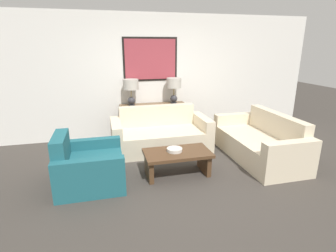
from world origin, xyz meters
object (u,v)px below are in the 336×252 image
Objects in this scene: table_lamp_left at (131,87)px; couch_by_side at (260,143)px; table_lamp_right at (174,86)px; armchair_near_back_wall at (88,167)px; console_table at (153,121)px; couch_by_back_wall at (160,135)px; decorative_bowl at (174,150)px; coffee_table at (177,158)px.

table_lamp_left reaches higher than couch_by_side.
couch_by_side is at bearing -52.83° from table_lamp_right.
armchair_near_back_wall is (-0.87, -1.82, -0.88)m from table_lamp_left.
table_lamp_left reaches higher than armchair_near_back_wall.
armchair_near_back_wall is at bearing -126.29° from console_table.
couch_by_back_wall is at bearing 39.77° from armchair_near_back_wall.
decorative_bowl is (0.45, -1.83, -0.73)m from table_lamp_left.
coffee_table is (0.48, -1.86, -0.86)m from table_lamp_left.
table_lamp_left is 1.21m from couch_by_back_wall.
console_table is 0.76× the size of couch_by_side.
table_lamp_right is (0.93, 0.00, 0.00)m from table_lamp_left.
couch_by_side is 1.67m from coffee_table.
couch_by_side reaches higher than armchair_near_back_wall.
console_table is at bearing 0.00° from table_lamp_left.
couch_by_side is at bearing -36.53° from table_lamp_left.
couch_by_side reaches higher than decorative_bowl.
coffee_table is at bearing -89.45° from console_table.
table_lamp_right reaches higher than console_table.
console_table reaches higher than coffee_table.
couch_by_back_wall is 1.00× the size of couch_by_side.
couch_by_back_wall is 1.13m from decorative_bowl.
table_lamp_left is at bearing 180.00° from console_table.
couch_by_back_wall is (0.47, -0.71, -0.87)m from table_lamp_left.
table_lamp_left is 2.79m from couch_by_side.
decorative_bowl is 1.33m from armchair_near_back_wall.
couch_by_back_wall is at bearing 88.94° from decorative_bowl.
table_lamp_left is at bearing 123.35° from couch_by_back_wall.
console_table is 0.72m from couch_by_back_wall.
coffee_table is 1.09× the size of armchair_near_back_wall.
decorative_bowl is at bearing -104.95° from table_lamp_right.
decorative_bowl is at bearing 142.38° from coffee_table.
table_lamp_right is at bearing 127.17° from couch_by_side.
armchair_near_back_wall is (-1.32, 0.00, -0.15)m from decorative_bowl.
table_lamp_left is 0.54× the size of coffee_table.
couch_by_back_wall is 1.88m from couch_by_side.
armchair_near_back_wall reaches higher than console_table.
console_table is at bearing 180.00° from table_lamp_right.
couch_by_back_wall is at bearing -56.65° from table_lamp_left.
armchair_near_back_wall reaches higher than decorative_bowl.
coffee_table is at bearing -75.36° from table_lamp_left.
table_lamp_left is 0.58× the size of armchair_near_back_wall.
decorative_bowl is (-1.68, -0.25, 0.14)m from couch_by_side.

